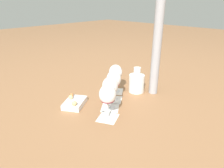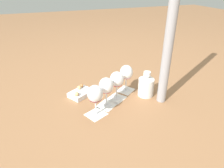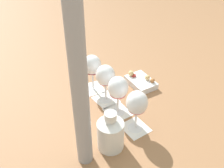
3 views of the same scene
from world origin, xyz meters
TOP-DOWN VIEW (x-y plane):
  - ground_plane at (0.00, 0.00)m, footprint 8.00×8.00m
  - tasting_card_0 at (-0.10, 0.14)m, footprint 0.14×0.15m
  - tasting_card_1 at (-0.03, 0.04)m, footprint 0.14×0.14m
  - tasting_card_2 at (0.03, -0.05)m, footprint 0.14×0.15m
  - tasting_card_3 at (0.09, -0.13)m, footprint 0.14×0.14m
  - wine_glass_0 at (-0.10, 0.14)m, footprint 0.09×0.09m
  - wine_glass_1 at (-0.03, 0.04)m, footprint 0.09×0.09m
  - wine_glass_2 at (0.03, -0.05)m, footprint 0.09×0.09m
  - wine_glass_3 at (0.09, -0.13)m, footprint 0.09×0.09m
  - ceramic_vase at (0.00, 0.24)m, footprint 0.10×0.10m
  - snack_dish at (-0.14, -0.17)m, footprint 0.17×0.19m
  - umbrella_pole at (0.09, 0.30)m, footprint 0.06×0.06m

SIDE VIEW (x-z plane):
  - ground_plane at x=0.00m, z-range 0.00..0.00m
  - tasting_card_0 at x=-0.10m, z-range 0.00..0.00m
  - tasting_card_1 at x=-0.03m, z-range 0.00..0.00m
  - tasting_card_2 at x=0.03m, z-range 0.00..0.00m
  - tasting_card_3 at x=0.09m, z-range 0.00..0.00m
  - snack_dish at x=-0.14m, z-range -0.01..0.05m
  - ceramic_vase at x=0.00m, z-range -0.01..0.16m
  - wine_glass_2 at x=0.03m, z-range 0.04..0.22m
  - wine_glass_0 at x=-0.10m, z-range 0.04..0.22m
  - wine_glass_3 at x=0.09m, z-range 0.04..0.22m
  - wine_glass_1 at x=-0.03m, z-range 0.04..0.23m
  - umbrella_pole at x=0.09m, z-range 0.00..1.00m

